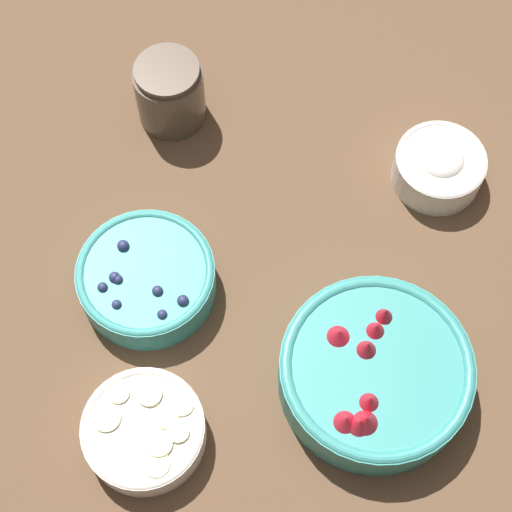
{
  "coord_description": "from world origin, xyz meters",
  "views": [
    {
      "loc": [
        0.41,
        0.09,
        1.03
      ],
      "look_at": [
        -0.04,
        -0.03,
        0.05
      ],
      "focal_mm": 60.0,
      "sensor_mm": 36.0,
      "label": 1
    }
  ],
  "objects": [
    {
      "name": "ground_plane",
      "position": [
        0.0,
        0.0,
        0.0
      ],
      "size": [
        4.0,
        4.0,
        0.0
      ],
      "primitive_type": "plane",
      "color": "brown"
    },
    {
      "name": "bowl_blueberries",
      "position": [
        0.02,
        -0.16,
        0.03
      ],
      "size": [
        0.18,
        0.18,
        0.06
      ],
      "color": "teal",
      "rests_on": "ground_plane"
    },
    {
      "name": "jar_chocolate",
      "position": [
        -0.25,
        -0.21,
        0.05
      ],
      "size": [
        0.1,
        0.1,
        0.1
      ],
      "color": "brown",
      "rests_on": "ground_plane"
    },
    {
      "name": "bowl_bananas",
      "position": [
        0.21,
        -0.1,
        0.03
      ],
      "size": [
        0.15,
        0.15,
        0.05
      ],
      "color": "white",
      "rests_on": "ground_plane"
    },
    {
      "name": "bowl_strawberries",
      "position": [
        0.07,
        0.14,
        0.04
      ],
      "size": [
        0.23,
        0.23,
        0.09
      ],
      "color": "teal",
      "rests_on": "ground_plane"
    },
    {
      "name": "bowl_cream",
      "position": [
        -0.24,
        0.17,
        0.03
      ],
      "size": [
        0.12,
        0.12,
        0.06
      ],
      "color": "white",
      "rests_on": "ground_plane"
    }
  ]
}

